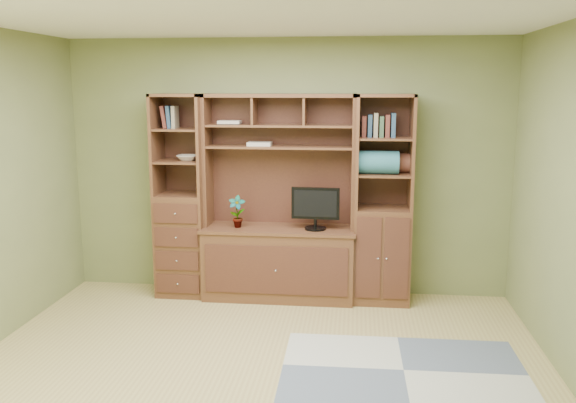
# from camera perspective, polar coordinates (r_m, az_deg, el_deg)

# --- Properties ---
(room) EXTENTS (4.60, 4.10, 2.64)m
(room) POSITION_cam_1_polar(r_m,az_deg,el_deg) (4.29, -3.19, -0.30)
(room) COLOR tan
(room) RESTS_ON ground
(center_hutch) EXTENTS (1.54, 0.53, 2.05)m
(center_hutch) POSITION_cam_1_polar(r_m,az_deg,el_deg) (6.03, -0.88, 0.27)
(center_hutch) COLOR #55311D
(center_hutch) RESTS_ON ground
(left_tower) EXTENTS (0.50, 0.45, 2.05)m
(left_tower) POSITION_cam_1_polar(r_m,az_deg,el_deg) (6.28, -9.92, 0.52)
(left_tower) COLOR #55311D
(left_tower) RESTS_ON ground
(right_tower) EXTENTS (0.55, 0.45, 2.05)m
(right_tower) POSITION_cam_1_polar(r_m,az_deg,el_deg) (6.03, 8.88, 0.13)
(right_tower) COLOR #55311D
(right_tower) RESTS_ON ground
(rug) EXTENTS (1.85, 1.25, 0.01)m
(rug) POSITION_cam_1_polar(r_m,az_deg,el_deg) (4.85, 10.76, -15.29)
(rug) COLOR gray
(rug) RESTS_ON ground
(monitor) EXTENTS (0.48, 0.23, 0.58)m
(monitor) POSITION_cam_1_polar(r_m,az_deg,el_deg) (5.96, 2.59, 0.08)
(monitor) COLOR black
(monitor) RESTS_ON center_hutch
(orchid) EXTENTS (0.17, 0.11, 0.32)m
(orchid) POSITION_cam_1_polar(r_m,az_deg,el_deg) (6.09, -4.80, -0.95)
(orchid) COLOR #B35B3C
(orchid) RESTS_ON center_hutch
(magazines) EXTENTS (0.23, 0.17, 0.04)m
(magazines) POSITION_cam_1_polar(r_m,az_deg,el_deg) (6.08, -2.67, 5.42)
(magazines) COLOR #BEB3A2
(magazines) RESTS_ON center_hutch
(bowl) EXTENTS (0.22, 0.22, 0.05)m
(bowl) POSITION_cam_1_polar(r_m,az_deg,el_deg) (6.20, -9.35, 4.07)
(bowl) COLOR beige
(bowl) RESTS_ON left_tower
(blanket_teal) EXTENTS (0.39, 0.22, 0.22)m
(blanket_teal) POSITION_cam_1_polar(r_m,az_deg,el_deg) (5.92, 8.45, 3.64)
(blanket_teal) COLOR #2A6470
(blanket_teal) RESTS_ON right_tower
(blanket_red) EXTENTS (0.34, 0.19, 0.19)m
(blanket_red) POSITION_cam_1_polar(r_m,az_deg,el_deg) (6.06, 9.96, 3.59)
(blanket_red) COLOR brown
(blanket_red) RESTS_ON right_tower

